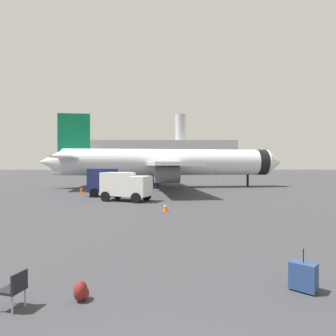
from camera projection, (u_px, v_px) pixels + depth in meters
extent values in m
cylinder|color=white|center=(169.00, 162.00, 42.59)|extent=(30.23, 7.02, 3.80)
cone|color=white|center=(274.00, 162.00, 44.60)|extent=(2.78, 3.85, 3.61)
cone|color=white|center=(51.00, 162.00, 40.52)|extent=(3.55, 3.75, 3.42)
cylinder|color=black|center=(260.00, 162.00, 44.33)|extent=(1.81, 4.00, 3.88)
cube|color=white|center=(158.00, 164.00, 50.40)|extent=(6.50, 16.42, 0.36)
cube|color=white|center=(170.00, 164.00, 34.53)|extent=(6.50, 16.42, 0.36)
cylinder|color=gray|center=(159.00, 172.00, 47.94)|extent=(3.42, 2.53, 2.20)
cylinder|color=gray|center=(167.00, 174.00, 37.02)|extent=(3.42, 2.53, 2.20)
cube|color=#0C7247|center=(74.00, 136.00, 40.87)|extent=(4.41, 0.83, 6.40)
cube|color=white|center=(75.00, 158.00, 44.01)|extent=(3.23, 6.25, 0.24)
cube|color=white|center=(65.00, 157.00, 37.66)|extent=(3.23, 6.25, 0.24)
cylinder|color=black|center=(248.00, 181.00, 44.11)|extent=(0.36, 0.36, 1.80)
cylinder|color=black|center=(154.00, 180.00, 44.75)|extent=(0.44, 0.44, 1.80)
cylinder|color=black|center=(157.00, 182.00, 39.99)|extent=(0.44, 0.44, 1.80)
cylinder|color=silver|center=(78.00, 167.00, 107.63)|extent=(13.47, 17.67, 2.51)
cone|color=silver|center=(100.00, 167.00, 116.49)|extent=(2.87, 2.67, 2.39)
cone|color=silver|center=(52.00, 167.00, 98.55)|extent=(3.07, 3.03, 2.26)
cylinder|color=black|center=(97.00, 167.00, 115.29)|extent=(2.63, 2.23, 2.56)
cube|color=silver|center=(68.00, 168.00, 110.05)|extent=(10.48, 8.68, 0.24)
cube|color=silver|center=(86.00, 168.00, 104.11)|extent=(10.48, 8.68, 0.24)
cylinder|color=gray|center=(71.00, 170.00, 109.13)|extent=(2.41, 2.57, 1.45)
cylinder|color=gray|center=(83.00, 170.00, 105.05)|extent=(2.41, 2.57, 1.45)
cube|color=orange|center=(57.00, 161.00, 100.22)|extent=(1.87, 2.52, 4.23)
cube|color=silver|center=(53.00, 166.00, 101.15)|extent=(4.23, 3.69, 0.16)
cube|color=silver|center=(60.00, 166.00, 98.78)|extent=(4.23, 3.69, 0.16)
cylinder|color=black|center=(95.00, 172.00, 114.21)|extent=(0.24, 0.24, 1.19)
cylinder|color=black|center=(73.00, 172.00, 107.44)|extent=(0.29, 0.29, 1.19)
cylinder|color=black|center=(78.00, 172.00, 105.66)|extent=(0.29, 0.29, 1.19)
cube|color=navy|center=(125.00, 181.00, 31.23)|extent=(2.12, 2.52, 2.04)
cube|color=#1E232D|center=(132.00, 177.00, 31.39)|extent=(0.52, 1.95, 0.84)
cube|color=navy|center=(102.00, 180.00, 30.65)|extent=(3.53, 2.83, 2.40)
cylinder|color=black|center=(125.00, 190.00, 32.38)|extent=(0.93, 0.41, 0.90)
cylinder|color=black|center=(127.00, 192.00, 30.15)|extent=(0.93, 0.41, 0.90)
cylinder|color=black|center=(94.00, 191.00, 31.59)|extent=(0.93, 0.41, 0.90)
cylinder|color=black|center=(94.00, 193.00, 29.35)|extent=(0.93, 0.41, 0.90)
cube|color=white|center=(139.00, 186.00, 25.95)|extent=(2.39, 2.52, 1.78)
cube|color=#1E232D|center=(147.00, 182.00, 25.67)|extent=(0.76, 1.69, 0.74)
cube|color=white|center=(118.00, 184.00, 26.76)|extent=(3.21, 2.86, 2.10)
cylinder|color=black|center=(147.00, 196.00, 26.86)|extent=(0.92, 0.55, 0.90)
cylinder|color=black|center=(136.00, 198.00, 24.90)|extent=(0.92, 0.55, 0.90)
cylinder|color=black|center=(118.00, 194.00, 27.99)|extent=(0.92, 0.55, 0.90)
cylinder|color=black|center=(105.00, 197.00, 26.04)|extent=(0.92, 0.55, 0.90)
cube|color=#F2590C|center=(165.00, 211.00, 20.45)|extent=(0.44, 0.44, 0.04)
cone|color=#F2590C|center=(165.00, 206.00, 20.44)|extent=(0.36, 0.36, 0.65)
cylinder|color=white|center=(165.00, 206.00, 20.44)|extent=(0.23, 0.23, 0.10)
cube|color=#F2590C|center=(82.00, 193.00, 34.04)|extent=(0.44, 0.44, 0.04)
cone|color=#F2590C|center=(82.00, 189.00, 34.04)|extent=(0.36, 0.36, 0.78)
cylinder|color=white|center=(82.00, 189.00, 34.04)|extent=(0.23, 0.23, 0.10)
cube|color=#F2590C|center=(221.00, 185.00, 47.99)|extent=(0.44, 0.44, 0.04)
cone|color=#F2590C|center=(221.00, 183.00, 47.99)|extent=(0.36, 0.36, 0.65)
cylinder|color=white|center=(221.00, 182.00, 47.99)|extent=(0.23, 0.23, 0.10)
cube|color=navy|center=(303.00, 276.00, 7.56)|extent=(0.74, 0.73, 0.70)
cylinder|color=black|center=(303.00, 256.00, 7.55)|extent=(0.02, 0.02, 0.36)
cylinder|color=black|center=(294.00, 287.00, 7.71)|extent=(0.08, 0.08, 0.08)
cylinder|color=black|center=(313.00, 292.00, 7.41)|extent=(0.08, 0.08, 0.08)
ellipsoid|color=maroon|center=(80.00, 291.00, 7.01)|extent=(0.32, 0.40, 0.48)
ellipsoid|color=maroon|center=(86.00, 294.00, 7.02)|extent=(0.12, 0.28, 0.24)
cube|color=black|center=(12.00, 290.00, 6.60)|extent=(0.59, 0.59, 0.06)
cube|color=black|center=(19.00, 281.00, 6.55)|extent=(0.17, 0.48, 0.40)
cylinder|color=#999EA5|center=(11.00, 295.00, 6.84)|extent=(0.04, 0.04, 0.44)
cylinder|color=#999EA5|center=(12.00, 304.00, 6.37)|extent=(0.04, 0.04, 0.44)
cylinder|color=#999EA5|center=(25.00, 297.00, 6.74)|extent=(0.04, 0.04, 0.44)
cube|color=#B2B2B7|center=(151.00, 157.00, 127.35)|extent=(72.05, 17.92, 13.47)
cube|color=#334756|center=(150.00, 158.00, 118.35)|extent=(68.45, 0.10, 6.06)
cylinder|color=#B2B2B7|center=(180.00, 128.00, 127.44)|extent=(4.40, 4.40, 12.00)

